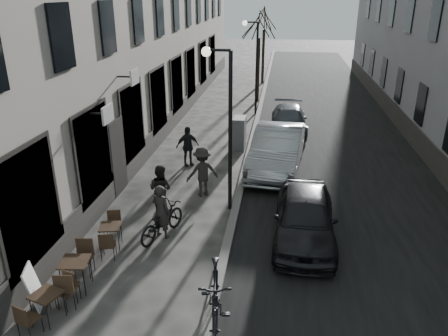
% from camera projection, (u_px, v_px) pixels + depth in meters
% --- Properties ---
extents(road, '(7.30, 60.00, 0.00)m').
position_uv_depth(road, '(326.00, 126.00, 22.84)').
color(road, black).
rests_on(road, ground).
extents(kerb, '(0.25, 60.00, 0.12)m').
position_uv_depth(kerb, '(257.00, 122.00, 23.28)').
color(kerb, slate).
rests_on(kerb, ground).
extents(streetlamp_near, '(0.90, 0.28, 5.09)m').
position_uv_depth(streetlamp_near, '(225.00, 114.00, 12.98)').
color(streetlamp_near, black).
rests_on(streetlamp_near, ground).
extents(streetlamp_far, '(0.90, 0.28, 5.09)m').
position_uv_depth(streetlamp_far, '(254.00, 57.00, 23.99)').
color(streetlamp_far, black).
rests_on(streetlamp_far, ground).
extents(tree_near, '(2.40, 2.40, 5.70)m').
position_uv_depth(tree_near, '(259.00, 25.00, 26.17)').
color(tree_near, black).
rests_on(tree_near, ground).
extents(tree_far, '(2.40, 2.40, 5.70)m').
position_uv_depth(tree_far, '(264.00, 19.00, 31.68)').
color(tree_far, black).
rests_on(tree_far, ground).
extents(bistro_set_a, '(0.78, 1.41, 0.80)m').
position_uv_depth(bistro_set_a, '(48.00, 304.00, 9.22)').
color(bistro_set_a, black).
rests_on(bistro_set_a, ground).
extents(bistro_set_b, '(0.71, 1.59, 0.92)m').
position_uv_depth(bistro_set_b, '(76.00, 272.00, 10.17)').
color(bistro_set_b, black).
rests_on(bistro_set_b, ground).
extents(bistro_set_c, '(0.67, 1.42, 0.81)m').
position_uv_depth(bistro_set_c, '(111.00, 234.00, 11.84)').
color(bistro_set_c, black).
rests_on(bistro_set_c, ground).
extents(sign_board, '(0.52, 0.66, 1.04)m').
position_uv_depth(sign_board, '(35.00, 291.00, 9.59)').
color(sign_board, black).
rests_on(sign_board, ground).
extents(utility_cabinet, '(0.54, 0.96, 1.43)m').
position_uv_depth(utility_cabinet, '(239.00, 133.00, 19.28)').
color(utility_cabinet, slate).
rests_on(utility_cabinet, ground).
extents(bicycle, '(1.31, 1.97, 0.98)m').
position_uv_depth(bicycle, '(162.00, 221.00, 12.38)').
color(bicycle, black).
rests_on(bicycle, ground).
extents(cyclist_rider, '(0.69, 0.58, 1.60)m').
position_uv_depth(cyclist_rider, '(161.00, 211.00, 12.26)').
color(cyclist_rider, black).
rests_on(cyclist_rider, ground).
extents(pedestrian_near, '(0.93, 0.82, 1.62)m').
position_uv_depth(pedestrian_near, '(160.00, 189.00, 13.61)').
color(pedestrian_near, black).
rests_on(pedestrian_near, ground).
extents(pedestrian_mid, '(1.29, 1.10, 1.74)m').
position_uv_depth(pedestrian_mid, '(202.00, 172.00, 14.78)').
color(pedestrian_mid, '#262421').
rests_on(pedestrian_mid, ground).
extents(pedestrian_far, '(1.01, 0.84, 1.62)m').
position_uv_depth(pedestrian_far, '(188.00, 146.00, 17.37)').
color(pedestrian_far, black).
rests_on(pedestrian_far, ground).
extents(car_near, '(1.78, 4.21, 1.42)m').
position_uv_depth(car_near, '(305.00, 217.00, 12.15)').
color(car_near, black).
rests_on(car_near, ground).
extents(car_mid, '(2.29, 5.25, 1.68)m').
position_uv_depth(car_mid, '(277.00, 150.00, 16.93)').
color(car_mid, '#9CA0A5').
rests_on(car_mid, ground).
extents(car_far, '(1.82, 4.26, 1.22)m').
position_uv_depth(car_far, '(289.00, 120.00, 21.69)').
color(car_far, '#3F444A').
rests_on(car_far, ground).
extents(moped, '(0.95, 2.32, 1.36)m').
position_uv_depth(moped, '(215.00, 298.00, 9.00)').
color(moped, black).
rests_on(moped, ground).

